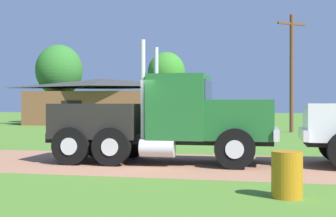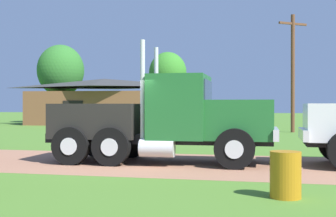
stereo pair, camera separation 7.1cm
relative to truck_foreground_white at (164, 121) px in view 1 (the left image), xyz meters
The scene contains 8 objects.
ground_plane 1.82m from the truck_foreground_white, 168.87° to the right, with size 200.00×200.00×0.00m, color #4D7A29.
dirt_track 1.82m from the truck_foreground_white, 168.87° to the right, with size 120.00×5.64×0.01m, color #A26D51.
truck_foreground_white is the anchor object (origin of this frame).
steel_barrel 6.02m from the truck_foreground_white, 53.63° to the right, with size 0.59×0.59×0.89m, color #B27214.
shed_building 29.31m from the truck_foreground_white, 114.35° to the left, with size 14.45×7.36×4.28m.
utility_pole_near 18.49m from the truck_foreground_white, 75.59° to the left, with size 1.85×1.42×7.78m.
tree_left 35.19m from the truck_foreground_white, 121.14° to the left, with size 4.79×4.79×8.03m.
tree_mid 30.57m from the truck_foreground_white, 102.72° to the left, with size 3.63×3.63×6.96m.
Camera 1 is at (4.51, -13.58, 1.76)m, focal length 49.28 mm.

